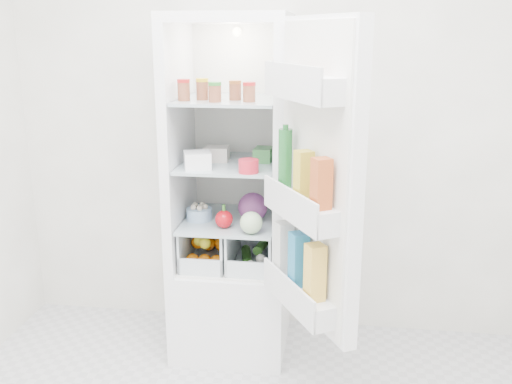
# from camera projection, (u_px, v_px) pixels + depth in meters

# --- Properties ---
(room_walls) EXTENTS (3.02, 3.02, 2.61)m
(room_walls) POSITION_uv_depth(u_px,v_px,m) (222.00, 74.00, 1.65)
(room_walls) COLOR silver
(room_walls) RESTS_ON ground
(refrigerator) EXTENTS (0.60, 0.60, 1.80)m
(refrigerator) POSITION_uv_depth(u_px,v_px,m) (233.00, 230.00, 3.12)
(refrigerator) COLOR white
(refrigerator) RESTS_ON ground
(shelf_low) EXTENTS (0.49, 0.53, 0.01)m
(shelf_low) POSITION_uv_depth(u_px,v_px,m) (231.00, 220.00, 3.04)
(shelf_low) COLOR #A1B5BD
(shelf_low) RESTS_ON refrigerator
(shelf_mid) EXTENTS (0.49, 0.53, 0.02)m
(shelf_mid) POSITION_uv_depth(u_px,v_px,m) (230.00, 164.00, 2.96)
(shelf_mid) COLOR #A1B5BD
(shelf_mid) RESTS_ON refrigerator
(shelf_top) EXTENTS (0.49, 0.53, 0.02)m
(shelf_top) POSITION_uv_depth(u_px,v_px,m) (230.00, 100.00, 2.87)
(shelf_top) COLOR #A1B5BD
(shelf_top) RESTS_ON refrigerator
(crisper_left) EXTENTS (0.23, 0.46, 0.22)m
(crisper_left) POSITION_uv_depth(u_px,v_px,m) (209.00, 242.00, 3.09)
(crisper_left) COLOR silver
(crisper_left) RESTS_ON refrigerator
(crisper_right) EXTENTS (0.23, 0.46, 0.22)m
(crisper_right) POSITION_uv_depth(u_px,v_px,m) (254.00, 244.00, 3.06)
(crisper_right) COLOR silver
(crisper_right) RESTS_ON refrigerator
(condiment_jars) EXTENTS (0.38, 0.16, 0.08)m
(condiment_jars) POSITION_uv_depth(u_px,v_px,m) (217.00, 92.00, 2.75)
(condiment_jars) COLOR #B21919
(condiment_jars) RESTS_ON shelf_top
(squeeze_bottle) EXTENTS (0.06, 0.06, 0.18)m
(squeeze_bottle) POSITION_uv_depth(u_px,v_px,m) (275.00, 78.00, 2.92)
(squeeze_bottle) COLOR silver
(squeeze_bottle) RESTS_ON shelf_top
(tub_white) EXTENTS (0.16, 0.16, 0.08)m
(tub_white) POSITION_uv_depth(u_px,v_px,m) (197.00, 160.00, 2.81)
(tub_white) COLOR white
(tub_white) RESTS_ON shelf_mid
(tub_cream) EXTENTS (0.13, 0.13, 0.07)m
(tub_cream) POSITION_uv_depth(u_px,v_px,m) (216.00, 154.00, 2.99)
(tub_cream) COLOR beige
(tub_cream) RESTS_ON shelf_mid
(tin_red) EXTENTS (0.10, 0.10, 0.06)m
(tin_red) POSITION_uv_depth(u_px,v_px,m) (249.00, 166.00, 2.73)
(tin_red) COLOR red
(tin_red) RESTS_ON shelf_mid
(foil_tray) EXTENTS (0.19, 0.15, 0.04)m
(foil_tray) POSITION_uv_depth(u_px,v_px,m) (212.00, 154.00, 3.07)
(foil_tray) COLOR silver
(foil_tray) RESTS_ON shelf_mid
(tub_green) EXTENTS (0.10, 0.13, 0.07)m
(tub_green) POSITION_uv_depth(u_px,v_px,m) (263.00, 155.00, 2.97)
(tub_green) COLOR #3A8140
(tub_green) RESTS_ON shelf_mid
(red_cabbage) EXTENTS (0.15, 0.15, 0.15)m
(red_cabbage) POSITION_uv_depth(u_px,v_px,m) (253.00, 207.00, 2.99)
(red_cabbage) COLOR #511E59
(red_cabbage) RESTS_ON shelf_low
(bell_pepper) EXTENTS (0.09, 0.09, 0.09)m
(bell_pepper) POSITION_uv_depth(u_px,v_px,m) (224.00, 219.00, 2.89)
(bell_pepper) COLOR red
(bell_pepper) RESTS_ON shelf_low
(mushroom_bowl) EXTENTS (0.16, 0.16, 0.06)m
(mushroom_bowl) POSITION_uv_depth(u_px,v_px,m) (199.00, 214.00, 3.02)
(mushroom_bowl) COLOR #99BDE4
(mushroom_bowl) RESTS_ON shelf_low
(salad_bag) EXTENTS (0.11, 0.11, 0.11)m
(salad_bag) POSITION_uv_depth(u_px,v_px,m) (251.00, 223.00, 2.81)
(salad_bag) COLOR #ADCD9A
(salad_bag) RESTS_ON shelf_low
(citrus_pile) EXTENTS (0.20, 0.31, 0.16)m
(citrus_pile) POSITION_uv_depth(u_px,v_px,m) (209.00, 248.00, 3.08)
(citrus_pile) COLOR orange
(citrus_pile) RESTS_ON refrigerator
(veg_pile) EXTENTS (0.16, 0.30, 0.10)m
(veg_pile) POSITION_uv_depth(u_px,v_px,m) (255.00, 253.00, 3.07)
(veg_pile) COLOR #244C19
(veg_pile) RESTS_ON refrigerator
(fridge_door) EXTENTS (0.42, 0.56, 1.30)m
(fridge_door) POSITION_uv_depth(u_px,v_px,m) (313.00, 185.00, 2.38)
(fridge_door) COLOR white
(fridge_door) RESTS_ON refrigerator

